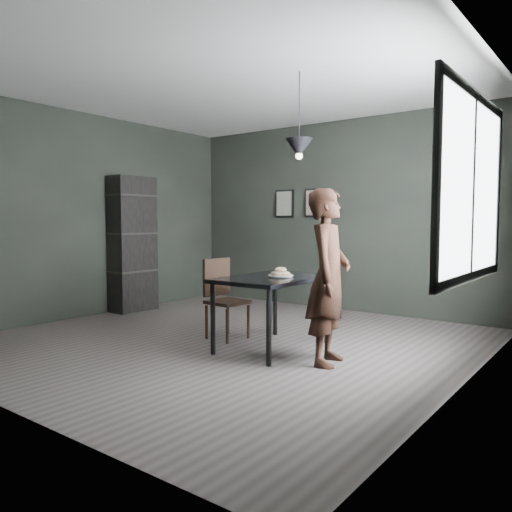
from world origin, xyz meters
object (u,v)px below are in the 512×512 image
Objects in this scene: shelf_unit at (132,244)px; pendant_lamp at (299,148)px; white_plate at (281,276)px; woman at (328,277)px; cafe_table at (272,284)px; wood_chair at (222,293)px.

shelf_unit is 3.38m from pendant_lamp.
white_plate is 0.12× the size of shelf_unit.
woman is at bearing -14.20° from white_plate.
woman is 0.82× the size of shelf_unit.
white_plate is at bearing 18.46° from cafe_table.
wood_chair is at bearing -177.69° from pendant_lamp.
woman is at bearing -10.54° from cafe_table.
pendant_lamp is at bearing 48.08° from woman.
white_plate is 0.66m from woman.
white_plate is 3.06m from shelf_unit.
pendant_lamp is (0.17, 0.07, 1.29)m from white_plate.
woman reaches higher than white_plate.
cafe_table is at bearing 1.09° from wood_chair.
shelf_unit reaches higher than cafe_table.
wood_chair is at bearing -12.18° from shelf_unit.
pendant_lamp is (-0.47, 0.23, 1.24)m from woman.
shelf_unit is 2.27× the size of pendant_lamp.
white_plate is at bearing 3.49° from wood_chair.
cafe_table is 0.12m from white_plate.
pendant_lamp is (0.25, 0.10, 1.38)m from cafe_table.
wood_chair reaches higher than cafe_table.
wood_chair is 1.83m from pendant_lamp.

